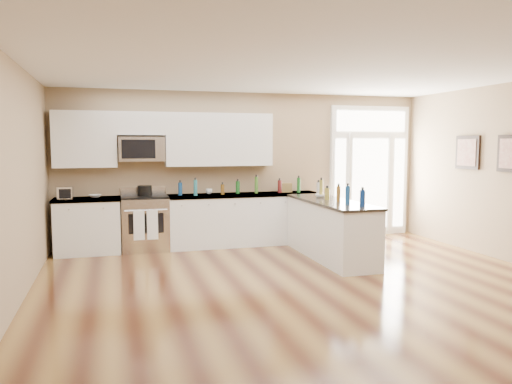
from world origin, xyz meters
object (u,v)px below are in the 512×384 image
at_px(kitchen_range, 145,223).
at_px(toaster_oven, 65,193).
at_px(peninsula_cabinet, 330,231).
at_px(stockpot, 145,190).

xyz_separation_m(kitchen_range, toaster_oven, (-1.27, -0.07, 0.56)).
distance_m(peninsula_cabinet, toaster_oven, 4.39).
bearing_deg(kitchen_range, peninsula_cabinet, -26.95).
bearing_deg(peninsula_cabinet, toaster_oven, 161.48).
relative_size(kitchen_range, toaster_oven, 4.53).
bearing_deg(stockpot, peninsula_cabinet, -28.06).
height_order(kitchen_range, toaster_oven, toaster_oven).
bearing_deg(kitchen_range, toaster_oven, -176.96).
height_order(peninsula_cabinet, kitchen_range, kitchen_range).
bearing_deg(peninsula_cabinet, kitchen_range, 153.05).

